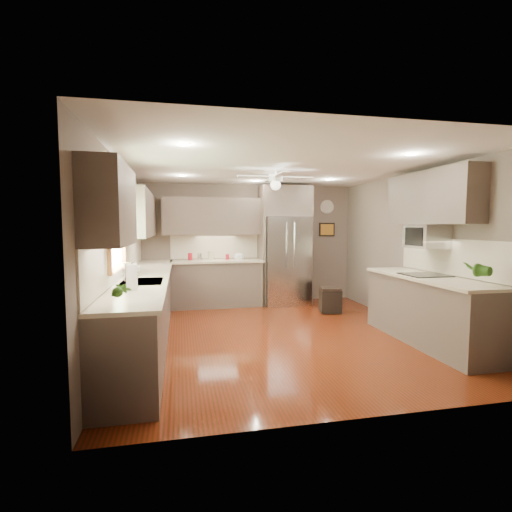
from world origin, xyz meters
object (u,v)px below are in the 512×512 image
object	(u,v)px
canister_d	(227,257)
refrigerator	(285,247)
stool	(330,300)
potted_plant_left	(121,291)
microwave	(427,236)
bowl	(239,258)
potted_plant_right	(475,270)
paper_towel	(132,277)
soap_bottle	(135,269)
canister_a	(190,257)
canister_b	(200,257)
canister_c	(211,256)

from	to	relation	value
canister_d	refrigerator	xyz separation A→B (m)	(1.21, -0.07, 0.19)
refrigerator	stool	xyz separation A→B (m)	(0.61, -0.97, -0.95)
potted_plant_left	refrigerator	bearing A→B (deg)	57.32
canister_d	microwave	size ratio (longest dim) A/B	0.20
canister_d	bowl	size ratio (longest dim) A/B	0.54
potted_plant_right	paper_towel	xyz separation A→B (m)	(-3.90, 0.45, -0.04)
soap_bottle	paper_towel	distance (m)	1.24
potted_plant_right	refrigerator	bearing A→B (deg)	108.17
bowl	soap_bottle	bearing A→B (deg)	-130.39
canister_a	paper_towel	distance (m)	3.42
canister_d	paper_towel	world-z (taller)	paper_towel
canister_d	paper_towel	size ratio (longest dim) A/B	0.37
canister_b	bowl	xyz separation A→B (m)	(0.80, 0.01, -0.04)
soap_bottle	paper_towel	size ratio (longest dim) A/B	0.62
canister_d	bowl	distance (m)	0.25
bowl	stool	world-z (taller)	bowl
bowl	refrigerator	bearing A→B (deg)	-4.33
bowl	stool	size ratio (longest dim) A/B	0.45
soap_bottle	microwave	bearing A→B (deg)	-9.05
potted_plant_right	microwave	world-z (taller)	microwave
soap_bottle	microwave	world-z (taller)	microwave
refrigerator	canister_c	bearing A→B (deg)	177.84
canister_a	canister_c	distance (m)	0.41
canister_d	soap_bottle	distance (m)	2.64
canister_b	potted_plant_right	size ratio (longest dim) A/B	0.40
canister_b	bowl	size ratio (longest dim) A/B	0.71
refrigerator	microwave	world-z (taller)	refrigerator
soap_bottle	refrigerator	world-z (taller)	refrigerator
canister_d	microwave	bearing A→B (deg)	-47.57
canister_d	paper_towel	distance (m)	3.66
canister_c	paper_towel	distance (m)	3.53
canister_c	potted_plant_right	size ratio (longest dim) A/B	0.54
canister_b	refrigerator	size ratio (longest dim) A/B	0.06
refrigerator	bowl	bearing A→B (deg)	175.67
canister_c	soap_bottle	world-z (taller)	same
potted_plant_left	stool	bearing A→B (deg)	44.16
soap_bottle	microwave	size ratio (longest dim) A/B	0.34
canister_d	potted_plant_right	xyz separation A→B (m)	(2.44, -3.80, 0.12)
potted_plant_left	paper_towel	world-z (taller)	paper_towel
canister_b	microwave	world-z (taller)	microwave
refrigerator	canister_a	bearing A→B (deg)	178.43
potted_plant_right	refrigerator	distance (m)	3.94
canister_d	stool	distance (m)	2.23
canister_a	stool	size ratio (longest dim) A/B	0.31
canister_c	stool	size ratio (longest dim) A/B	0.42
potted_plant_left	bowl	distance (m)	4.54
canister_c	canister_d	distance (m)	0.34
microwave	bowl	bearing A→B (deg)	129.49
canister_a	canister_c	xyz separation A→B (m)	(0.41, 0.00, 0.01)
potted_plant_right	microwave	distance (m)	1.10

